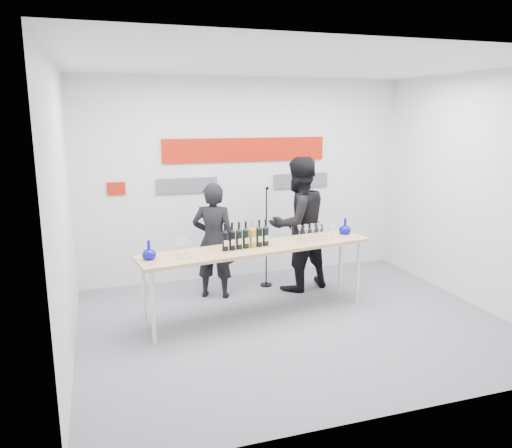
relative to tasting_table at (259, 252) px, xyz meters
name	(u,v)px	position (x,y,z in m)	size (l,w,h in m)	color
ground	(294,323)	(0.33, -0.38, -0.82)	(5.00, 5.00, 0.00)	slate
back_wall	(246,179)	(0.33, 1.62, 0.68)	(5.00, 0.04, 3.00)	silver
signage	(242,159)	(0.27, 1.59, 0.98)	(3.38, 0.02, 0.79)	#AF1707
tasting_table	(259,252)	(0.00, 0.00, 0.00)	(3.02, 1.04, 0.89)	tan
wine_bottles	(246,235)	(-0.17, -0.02, 0.23)	(0.62, 0.17, 0.33)	black
decanter_left	(149,250)	(-1.33, -0.14, 0.17)	(0.16, 0.16, 0.21)	#08099E
decanter_right	(345,226)	(1.31, 0.26, 0.17)	(0.16, 0.16, 0.21)	#08099E
glasses_left	(184,248)	(-0.94, -0.14, 0.16)	(0.19, 0.24, 0.18)	silver
glasses_right	(316,232)	(0.82, 0.13, 0.16)	(0.48, 0.28, 0.18)	silver
presenter_left	(214,241)	(-0.37, 0.81, -0.03)	(0.58, 0.38, 1.59)	black
presenter_right	(298,224)	(0.84, 0.77, 0.13)	(0.92, 0.72, 1.90)	black
mic_stand	(266,256)	(0.45, 1.01, -0.37)	(0.17, 0.17, 1.47)	black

